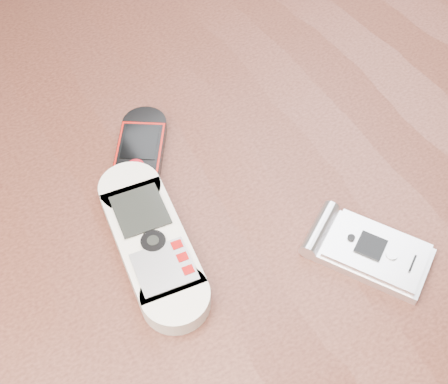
% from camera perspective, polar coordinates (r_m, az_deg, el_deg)
% --- Properties ---
extents(table, '(1.20, 0.80, 0.75)m').
position_cam_1_polar(table, '(0.65, -0.38, -6.34)').
color(table, black).
rests_on(table, ground).
extents(nokia_white, '(0.08, 0.18, 0.02)m').
position_cam_1_polar(nokia_white, '(0.53, -6.64, -4.48)').
color(nokia_white, white).
rests_on(nokia_white, table).
extents(nokia_black_red, '(0.11, 0.14, 0.01)m').
position_cam_1_polar(nokia_black_red, '(0.59, -7.89, 2.57)').
color(nokia_black_red, black).
rests_on(nokia_black_red, table).
extents(motorola_razr, '(0.10, 0.12, 0.02)m').
position_cam_1_polar(motorola_razr, '(0.54, 13.44, -5.33)').
color(motorola_razr, silver).
rests_on(motorola_razr, table).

